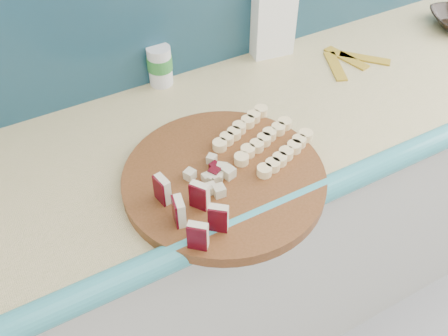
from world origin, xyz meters
The scene contains 8 objects.
kitchen_counter centered at (0.10, 1.50, 0.46)m, with size 2.20×0.63×0.91m.
cutting_board centered at (-0.36, 1.33, 0.92)m, with size 0.46×0.46×0.03m, color #4E2B10.
apple_wedges centered at (-0.48, 1.25, 0.97)m, with size 0.10×0.19×0.06m.
apple_chunks centered at (-0.39, 1.32, 0.95)m, with size 0.07×0.08×0.02m.
banana_slices centered at (-0.23, 1.38, 0.95)m, with size 0.24×0.22×0.02m.
flour_bag centered at (0.04, 1.76, 1.02)m, with size 0.12×0.09×0.21m, color white.
canister centered at (-0.32, 1.76, 0.97)m, with size 0.07×0.07×0.11m.
banana_peel centered at (0.21, 1.59, 0.91)m, with size 0.21×0.17×0.01m.
Camera 1 is at (-0.74, 0.64, 1.73)m, focal length 40.00 mm.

